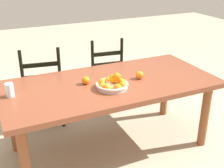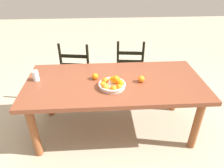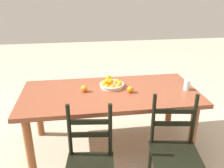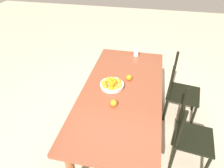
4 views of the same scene
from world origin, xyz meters
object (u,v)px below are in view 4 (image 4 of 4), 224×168
orange_loose_0 (129,78)px  chair_near_window (180,92)px  drinking_glass (136,52)px  chair_by_cabinet (190,136)px  dining_table (122,96)px  fruit_bowl (112,84)px  orange_loose_1 (114,103)px

orange_loose_0 → chair_near_window: bearing=110.8°
orange_loose_0 → drinking_glass: size_ratio=0.62×
chair_by_cabinet → drinking_glass: size_ratio=7.87×
orange_loose_0 → chair_by_cabinet: bearing=56.3°
dining_table → orange_loose_0: bearing=166.6°
fruit_bowl → orange_loose_0: size_ratio=3.99×
dining_table → orange_loose_1: orange_loose_1 is taller
chair_by_cabinet → orange_loose_0: (-0.52, -0.78, 0.34)m
fruit_bowl → drinking_glass: size_ratio=2.47×
chair_by_cabinet → orange_loose_0: chair_by_cabinet is taller
chair_near_window → chair_by_cabinet: size_ratio=1.01×
chair_by_cabinet → drinking_glass: 1.46m
chair_by_cabinet → orange_loose_1: (0.00, -0.87, 0.34)m
orange_loose_1 → dining_table: bearing=171.8°
fruit_bowl → orange_loose_1: bearing=15.0°
fruit_bowl → chair_by_cabinet: bearing=71.0°
chair_near_window → chair_by_cabinet: bearing=-167.0°
dining_table → chair_near_window: (-0.50, 0.78, -0.21)m
chair_by_cabinet → dining_table: bearing=77.3°
chair_near_window → dining_table: bearing=131.8°
chair_near_window → orange_loose_1: bearing=143.2°
chair_by_cabinet → fruit_bowl: size_ratio=3.19×
fruit_bowl → orange_loose_0: (-0.19, 0.19, -0.00)m
dining_table → drinking_glass: 0.92m
fruit_bowl → drinking_glass: 0.89m
dining_table → fruit_bowl: size_ratio=6.83×
orange_loose_1 → orange_loose_0: bearing=169.5°
orange_loose_0 → dining_table: bearing=-13.4°
chair_near_window → orange_loose_0: chair_near_window is taller
dining_table → chair_near_window: 0.95m
chair_by_cabinet → fruit_bowl: (-0.33, -0.96, 0.34)m
dining_table → chair_by_cabinet: size_ratio=2.14×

